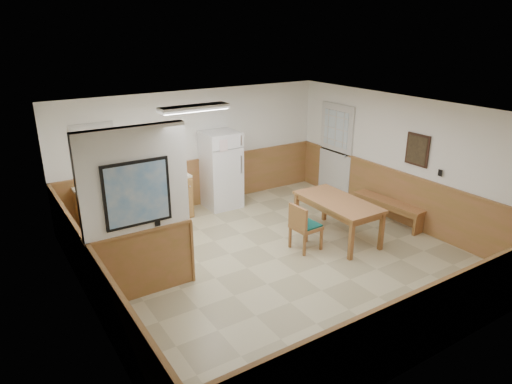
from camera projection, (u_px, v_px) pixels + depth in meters
ground at (277, 259)px, 7.75m from camera, size 6.00×6.00×0.00m
ceiling at (279, 112)px, 6.89m from camera, size 6.00×6.00×0.02m
back_wall at (196, 149)px, 9.69m from camera, size 6.00×0.02×2.50m
right_wall at (404, 161)px, 8.84m from camera, size 0.02×6.00×2.50m
left_wall at (85, 233)px, 5.80m from camera, size 0.02×6.00×2.50m
wainscot_back at (198, 183)px, 9.93m from camera, size 6.00×0.04×1.00m
wainscot_right at (399, 198)px, 9.09m from camera, size 0.04×6.00×1.00m
wainscot_left at (94, 284)px, 6.06m from camera, size 0.04×6.00×1.00m
partition_wall at (138, 217)px, 6.34m from camera, size 1.50×0.20×2.50m
kitchen_counter at (150, 199)px, 9.09m from camera, size 2.20×0.61×1.00m
exterior_door at (336, 150)px, 10.39m from camera, size 0.07×1.02×2.15m
kitchen_window at (94, 150)px, 8.50m from camera, size 0.80×0.04×1.00m
wall_painting at (417, 150)px, 8.48m from camera, size 0.04×0.50×0.60m
fluorescent_fixture at (194, 108)px, 7.53m from camera, size 1.20×0.30×0.09m
refrigerator at (221, 170)px, 9.74m from camera, size 0.74×0.73×1.65m
dining_table at (338, 205)px, 8.28m from camera, size 0.86×1.67×0.75m
dining_bench at (388, 206)px, 9.10m from camera, size 0.47×1.56×0.45m
dining_chair at (302, 224)px, 7.89m from camera, size 0.64×0.47×0.85m
fire_extinguisher at (179, 163)px, 9.26m from camera, size 0.13×0.13×0.46m
soap_bottle at (98, 182)px, 8.41m from camera, size 0.09×0.09×0.21m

